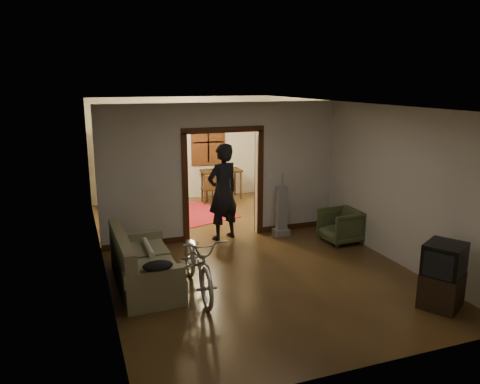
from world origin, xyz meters
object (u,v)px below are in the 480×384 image
bicycle (198,262)px  desk (221,185)px  locker (137,169)px  person (223,192)px  sofa (145,259)px  armchair (341,226)px

bicycle → desk: size_ratio=1.73×
locker → desk: locker is taller
locker → person: bearing=-63.2°
sofa → desk: size_ratio=1.79×
person → locker: person is taller
bicycle → sofa: bearing=148.0°
sofa → person: size_ratio=0.97×
bicycle → desk: (2.14, 5.49, -0.09)m
armchair → desk: bearing=-166.4°
bicycle → locker: (-0.14, 5.44, 0.50)m
locker → armchair: bearing=-45.5°
bicycle → person: size_ratio=0.94×
armchair → person: size_ratio=0.37×
bicycle → armchair: size_ratio=2.51×
bicycle → locker: 5.47m
armchair → desk: (-1.19, 4.25, 0.06)m
sofa → locker: (0.60, 4.94, 0.55)m
bicycle → person: 2.58m
bicycle → locker: bearing=93.7°
sofa → bicycle: bearing=-35.8°
armchair → desk: desk is taller
bicycle → armchair: bearing=22.7°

